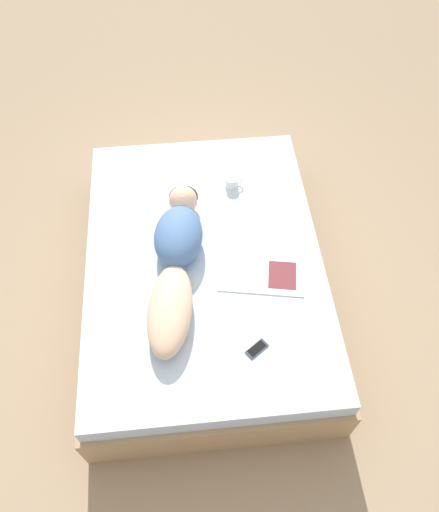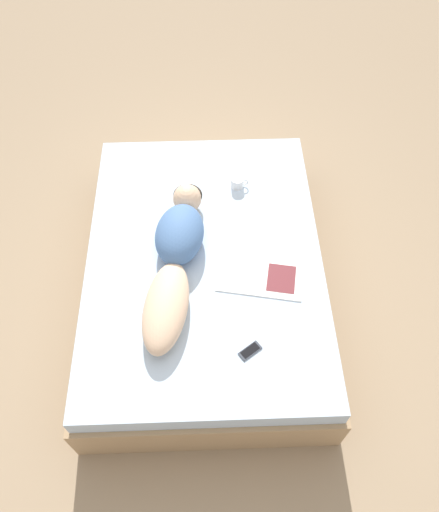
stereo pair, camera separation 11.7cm
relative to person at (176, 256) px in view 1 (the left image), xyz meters
name	(u,v)px [view 1 (the left image)]	position (x,y,z in m)	size (l,w,h in m)	color
ground_plane	(205,294)	(0.18, 0.06, -0.61)	(12.00, 12.00, 0.00)	#9E8466
bed	(205,276)	(0.18, 0.06, -0.36)	(1.63, 2.28, 0.51)	tan
person	(176,256)	(0.00, 0.00, 0.00)	(0.45, 1.32, 0.24)	#DBB28E
open_magazine	(262,274)	(0.55, -0.13, -0.10)	(0.60, 0.40, 0.01)	white
coffee_mug	(232,182)	(0.44, 0.67, -0.06)	(0.13, 0.09, 0.08)	white
cell_phone	(257,349)	(0.44, -0.65, -0.10)	(0.15, 0.13, 0.01)	#333842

